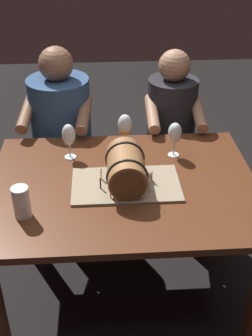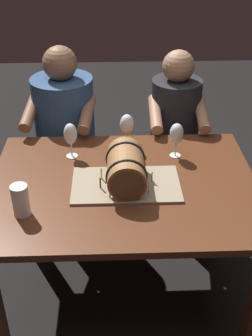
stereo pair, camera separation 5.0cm
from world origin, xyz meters
The scene contains 9 objects.
ground_plane centered at (0.00, 0.00, 0.00)m, with size 8.00×8.00×0.00m, color black.
dining_table centered at (0.00, 0.00, 0.64)m, with size 1.30×0.98×0.74m.
barrel_cake centered at (0.01, -0.02, 0.83)m, with size 0.52×0.31×0.20m.
wine_glass_empty centered at (-0.27, 0.26, 0.88)m, with size 0.07×0.07×0.19m.
wine_glass_white centered at (0.28, 0.25, 0.88)m, with size 0.07×0.07×0.19m.
wine_glass_amber centered at (0.03, 0.35, 0.88)m, with size 0.08×0.08×0.20m.
beer_pint centered at (-0.45, -0.22, 0.81)m, with size 0.08×0.08×0.15m.
person_seated_left centered at (-0.35, 0.72, 0.57)m, with size 0.44×0.52×1.20m.
person_seated_right centered at (0.35, 0.72, 0.52)m, with size 0.35×0.45×1.17m.
Camera 2 is at (-0.05, -1.75, 1.94)m, focal length 46.84 mm.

